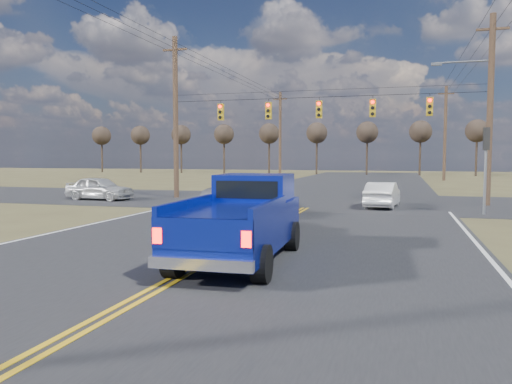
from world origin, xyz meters
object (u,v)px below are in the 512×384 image
(white_car_queue, at_px, (382,195))
(cross_car_west, at_px, (99,188))
(pickup_truck, at_px, (242,220))
(silver_suv, at_px, (232,208))
(black_suv, at_px, (242,196))
(dgrey_car_queue, at_px, (260,200))

(white_car_queue, distance_m, cross_car_west, 16.45)
(pickup_truck, bearing_deg, silver_suv, 109.96)
(pickup_truck, relative_size, white_car_queue, 1.46)
(silver_suv, distance_m, cross_car_west, 15.78)
(silver_suv, xyz_separation_m, white_car_queue, (4.49, 10.56, -0.24))
(cross_car_west, bearing_deg, white_car_queue, -83.78)
(black_suv, height_order, cross_car_west, cross_car_west)
(pickup_truck, height_order, white_car_queue, pickup_truck)
(black_suv, xyz_separation_m, cross_car_west, (-9.89, 2.84, 0.03))
(silver_suv, height_order, black_suv, silver_suv)
(white_car_queue, bearing_deg, silver_suv, 72.27)
(pickup_truck, bearing_deg, black_suv, 105.42)
(white_car_queue, height_order, dgrey_car_queue, dgrey_car_queue)
(silver_suv, height_order, dgrey_car_queue, silver_suv)
(dgrey_car_queue, height_order, cross_car_west, cross_car_west)
(pickup_truck, bearing_deg, cross_car_west, 131.25)
(silver_suv, relative_size, black_suv, 1.08)
(pickup_truck, distance_m, black_suv, 11.91)
(black_suv, xyz_separation_m, dgrey_car_queue, (1.46, -1.98, -0.00))
(dgrey_car_queue, xyz_separation_m, cross_car_west, (-11.35, 4.81, 0.03))
(dgrey_car_queue, bearing_deg, white_car_queue, -144.47)
(white_car_queue, bearing_deg, cross_car_west, 6.20)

